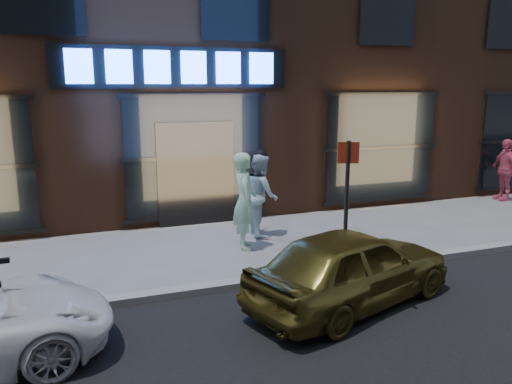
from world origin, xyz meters
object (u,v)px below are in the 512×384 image
Objects in this scene: passerby at (505,170)px; sign_post at (347,193)px; man_cap at (261,195)px; man_bowtie at (245,201)px; gold_sedan at (352,267)px.

passerby is 7.74m from sign_post.
man_cap is 2.61m from sign_post.
passerby is (8.29, 1.54, -0.10)m from man_bowtie.
sign_post is (1.29, -1.73, 0.42)m from man_bowtie.
passerby is at bearing -68.86° from man_bowtie.
man_cap is at bearing -75.21° from passerby.
passerby is at bearing -77.60° from gold_sedan.
man_bowtie is at bearing -70.65° from passerby.
gold_sedan is 1.51× the size of sign_post.
gold_sedan is (0.03, -3.80, -0.31)m from man_cap.
gold_sedan is (0.65, -3.06, -0.38)m from man_bowtie.
man_bowtie is 2.20m from sign_post.
man_bowtie is at bearing -6.66° from gold_sedan.
passerby is (7.67, 0.80, -0.03)m from man_cap.
man_bowtie is at bearing 144.86° from man_cap.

